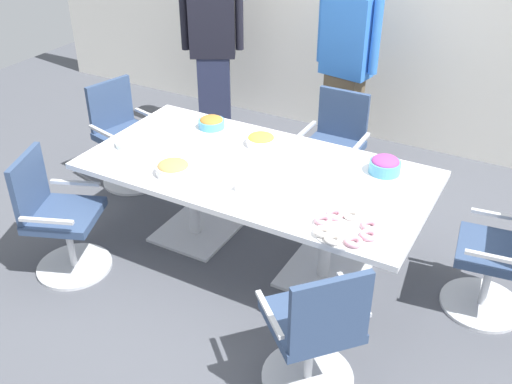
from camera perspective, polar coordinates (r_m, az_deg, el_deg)
name	(u,v)px	position (r m, az deg, el deg)	size (l,w,h in m)	color
ground_plane	(256,254)	(4.51, 0.00, -6.03)	(10.00, 10.00, 0.01)	#4C4F56
conference_table	(256,183)	(4.16, 0.00, 0.88)	(2.40, 1.20, 0.75)	white
office_chair_0	(502,260)	(4.10, 22.65, -6.06)	(0.60, 0.60, 0.91)	silver
office_chair_1	(334,152)	(5.09, 7.52, 3.84)	(0.54, 0.54, 0.91)	silver
office_chair_2	(125,139)	(5.39, -12.55, 4.97)	(0.65, 0.65, 0.91)	silver
office_chair_3	(58,221)	(4.37, -18.54, -2.69)	(0.70, 0.70, 0.91)	silver
office_chair_4	(315,334)	(3.31, 5.68, -13.50)	(0.76, 0.76, 0.91)	silver
person_standing_0	(213,48)	(5.99, -4.20, 13.73)	(0.57, 0.41, 1.77)	#232842
person_standing_1	(346,65)	(5.41, 8.68, 12.07)	(0.61, 0.29, 1.86)	brown
snack_bowl_pretzels	(211,122)	(4.67, -4.32, 6.74)	(0.21, 0.21, 0.09)	#4C9EC6
snack_bowl_candy_mix	(385,165)	(4.10, 12.35, 2.59)	(0.22, 0.22, 0.12)	#4C9EC6
snack_bowl_cookies	(173,168)	(4.04, -8.01, 2.32)	(0.24, 0.24, 0.09)	white
snack_bowl_chips_yellow	(261,140)	(4.39, 0.49, 5.07)	(0.22, 0.22, 0.09)	white
donut_platter	(345,229)	(3.47, 8.57, -3.51)	(0.40, 0.39, 0.04)	white
plate_stack	(131,143)	(4.49, -12.00, 4.68)	(0.22, 0.22, 0.04)	white
napkin_pile	(252,184)	(3.82, -0.41, 0.75)	(0.16, 0.16, 0.08)	white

